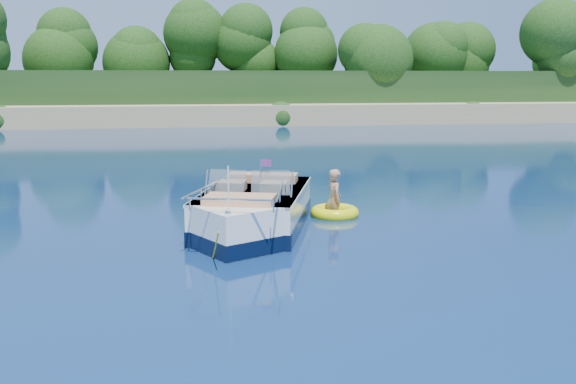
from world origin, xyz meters
name	(u,v)px	position (x,y,z in m)	size (l,w,h in m)	color
ground	(210,266)	(0.00, 0.00, 0.00)	(160.00, 160.00, 0.00)	#0A1849
shoreline	(183,99)	(0.00, 63.77, 0.98)	(170.00, 59.00, 6.00)	tan
treeline	(184,51)	(0.04, 41.01, 5.55)	(150.00, 7.12, 8.19)	black
motorboat	(252,214)	(1.09, 2.65, 0.40)	(3.35, 6.06, 2.08)	white
tow_tube	(335,212)	(3.35, 3.95, 0.09)	(1.58, 1.58, 0.33)	#FDFB09
boy	(333,215)	(3.33, 4.02, 0.00)	(0.59, 0.39, 1.63)	tan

